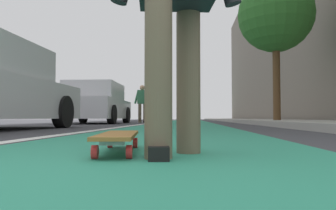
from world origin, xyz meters
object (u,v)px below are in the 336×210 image
(traffic_light, at_px, (158,68))
(pedestrian_distant, at_px, (142,101))
(skateboard, at_px, (118,137))
(parked_car_mid, at_px, (96,104))
(street_tree_mid, at_px, (276,15))

(traffic_light, xyz_separation_m, pedestrian_distant, (-4.87, 0.20, -2.23))
(skateboard, relative_size, parked_car_mid, 0.20)
(street_tree_mid, xyz_separation_m, pedestrian_distant, (2.62, 5.19, -2.93))
(street_tree_mid, bearing_deg, pedestrian_distant, 63.26)
(parked_car_mid, bearing_deg, skateboard, -163.02)
(parked_car_mid, bearing_deg, street_tree_mid, -90.77)
(skateboard, distance_m, street_tree_mid, 11.26)
(skateboard, bearing_deg, pedestrian_distant, 7.77)
(traffic_light, height_order, pedestrian_distant, traffic_light)
(skateboard, height_order, traffic_light, traffic_light)
(skateboard, distance_m, pedestrian_distant, 12.78)
(pedestrian_distant, bearing_deg, traffic_light, -2.30)
(traffic_light, relative_size, street_tree_mid, 0.88)
(skateboard, xyz_separation_m, parked_car_mid, (10.11, 3.09, 0.62))
(street_tree_mid, height_order, pedestrian_distant, street_tree_mid)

